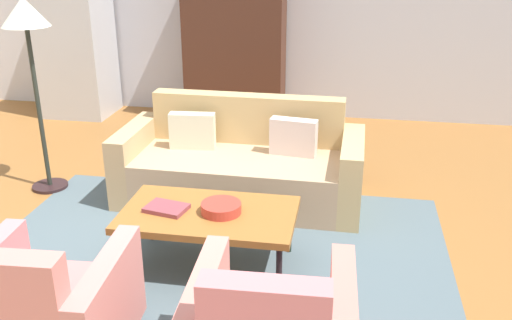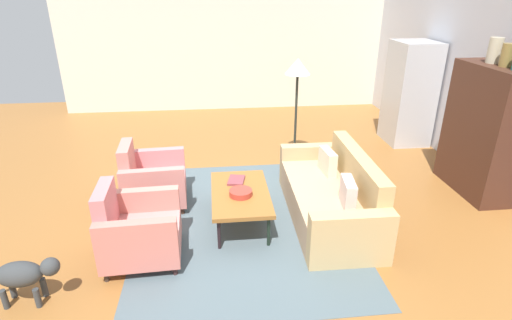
{
  "view_description": "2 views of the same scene",
  "coord_description": "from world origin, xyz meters",
  "px_view_note": "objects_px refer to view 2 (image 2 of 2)",
  "views": [
    {
      "loc": [
        1.18,
        -3.41,
        2.2
      ],
      "look_at": [
        0.51,
        0.45,
        0.63
      ],
      "focal_mm": 39.64,
      "sensor_mm": 36.0,
      "label": 1
    },
    {
      "loc": [
        4.61,
        -0.33,
        2.75
      ],
      "look_at": [
        0.09,
        0.16,
        0.77
      ],
      "focal_mm": 28.24,
      "sensor_mm": 36.0,
      "label": 2
    }
  ],
  "objects_px": {
    "cabinet": "(484,131)",
    "floor_lamp": "(297,76)",
    "refrigerator": "(409,93)",
    "armchair_right": "(135,231)",
    "armchair_left": "(150,181)",
    "fruit_bowl": "(241,193)",
    "vase_tall": "(495,50)",
    "vase_round": "(507,55)",
    "coffee_table": "(240,194)",
    "book_stack": "(236,180)",
    "dog": "(24,275)",
    "couch": "(334,197)"
  },
  "relations": [
    {
      "from": "vase_round",
      "to": "refrigerator",
      "type": "relative_size",
      "value": 0.15
    },
    {
      "from": "vase_tall",
      "to": "couch",
      "type": "bearing_deg",
      "value": -73.24
    },
    {
      "from": "armchair_left",
      "to": "cabinet",
      "type": "distance_m",
      "value": 4.61
    },
    {
      "from": "refrigerator",
      "to": "couch",
      "type": "bearing_deg",
      "value": -39.73
    },
    {
      "from": "fruit_bowl",
      "to": "refrigerator",
      "type": "xyz_separation_m",
      "value": [
        -2.64,
        3.31,
        0.46
      ]
    },
    {
      "from": "couch",
      "to": "floor_lamp",
      "type": "height_order",
      "value": "floor_lamp"
    },
    {
      "from": "armchair_right",
      "to": "dog",
      "type": "height_order",
      "value": "armchair_right"
    },
    {
      "from": "coffee_table",
      "to": "dog",
      "type": "xyz_separation_m",
      "value": [
        1.17,
        -2.07,
        -0.08
      ]
    },
    {
      "from": "coffee_table",
      "to": "floor_lamp",
      "type": "relative_size",
      "value": 0.7
    },
    {
      "from": "book_stack",
      "to": "refrigerator",
      "type": "xyz_separation_m",
      "value": [
        -2.26,
        3.33,
        0.48
      ]
    },
    {
      "from": "book_stack",
      "to": "armchair_right",
      "type": "bearing_deg",
      "value": -51.84
    },
    {
      "from": "armchair_right",
      "to": "refrigerator",
      "type": "distance_m",
      "value": 5.5
    },
    {
      "from": "vase_round",
      "to": "floor_lamp",
      "type": "height_order",
      "value": "vase_round"
    },
    {
      "from": "fruit_bowl",
      "to": "cabinet",
      "type": "height_order",
      "value": "cabinet"
    },
    {
      "from": "vase_tall",
      "to": "vase_round",
      "type": "bearing_deg",
      "value": 0.0
    },
    {
      "from": "coffee_table",
      "to": "fruit_bowl",
      "type": "height_order",
      "value": "fruit_bowl"
    },
    {
      "from": "armchair_right",
      "to": "coffee_table",
      "type": "bearing_deg",
      "value": 115.07
    },
    {
      "from": "armchair_left",
      "to": "refrigerator",
      "type": "height_order",
      "value": "refrigerator"
    },
    {
      "from": "armchair_right",
      "to": "fruit_bowl",
      "type": "xyz_separation_m",
      "value": [
        -0.51,
        1.17,
        0.12
      ]
    },
    {
      "from": "armchair_left",
      "to": "fruit_bowl",
      "type": "height_order",
      "value": "armchair_left"
    },
    {
      "from": "cabinet",
      "to": "floor_lamp",
      "type": "xyz_separation_m",
      "value": [
        -1.28,
        -2.37,
        0.54
      ]
    },
    {
      "from": "couch",
      "to": "armchair_left",
      "type": "bearing_deg",
      "value": 76.62
    },
    {
      "from": "armchair_left",
      "to": "vase_tall",
      "type": "distance_m",
      "value": 4.85
    },
    {
      "from": "cabinet",
      "to": "refrigerator",
      "type": "distance_m",
      "value": 2.03
    },
    {
      "from": "fruit_bowl",
      "to": "floor_lamp",
      "type": "xyz_separation_m",
      "value": [
        -1.89,
        1.04,
        0.98
      ]
    },
    {
      "from": "refrigerator",
      "to": "floor_lamp",
      "type": "height_order",
      "value": "refrigerator"
    },
    {
      "from": "vase_round",
      "to": "coffee_table",
      "type": "bearing_deg",
      "value": -83.02
    },
    {
      "from": "couch",
      "to": "cabinet",
      "type": "height_order",
      "value": "cabinet"
    },
    {
      "from": "vase_round",
      "to": "refrigerator",
      "type": "xyz_separation_m",
      "value": [
        -2.13,
        -0.1,
        -1.02
      ]
    },
    {
      "from": "cabinet",
      "to": "vase_tall",
      "type": "distance_m",
      "value": 1.07
    },
    {
      "from": "armchair_right",
      "to": "fruit_bowl",
      "type": "height_order",
      "value": "armchair_right"
    },
    {
      "from": "fruit_bowl",
      "to": "armchair_left",
      "type": "bearing_deg",
      "value": -120.44
    },
    {
      "from": "coffee_table",
      "to": "book_stack",
      "type": "relative_size",
      "value": 3.85
    },
    {
      "from": "coffee_table",
      "to": "vase_round",
      "type": "distance_m",
      "value": 3.76
    },
    {
      "from": "armchair_right",
      "to": "refrigerator",
      "type": "relative_size",
      "value": 0.48
    },
    {
      "from": "vase_tall",
      "to": "vase_round",
      "type": "relative_size",
      "value": 1.15
    },
    {
      "from": "vase_tall",
      "to": "floor_lamp",
      "type": "xyz_separation_m",
      "value": [
        -1.13,
        -2.37,
        -0.52
      ]
    },
    {
      "from": "armchair_right",
      "to": "vase_tall",
      "type": "relative_size",
      "value": 2.68
    },
    {
      "from": "dog",
      "to": "vase_round",
      "type": "bearing_deg",
      "value": 19.15
    },
    {
      "from": "vase_tall",
      "to": "armchair_right",
      "type": "bearing_deg",
      "value": -74.48
    },
    {
      "from": "refrigerator",
      "to": "armchair_right",
      "type": "bearing_deg",
      "value": -54.83
    },
    {
      "from": "armchair_left",
      "to": "dog",
      "type": "xyz_separation_m",
      "value": [
        1.77,
        -0.91,
        -0.03
      ]
    },
    {
      "from": "book_stack",
      "to": "cabinet",
      "type": "xyz_separation_m",
      "value": [
        -0.23,
        3.44,
        0.46
      ]
    },
    {
      "from": "armchair_left",
      "to": "armchair_right",
      "type": "distance_m",
      "value": 1.2
    },
    {
      "from": "coffee_table",
      "to": "refrigerator",
      "type": "distance_m",
      "value": 4.21
    },
    {
      "from": "book_stack",
      "to": "vase_tall",
      "type": "relative_size",
      "value": 0.95
    },
    {
      "from": "armchair_right",
      "to": "vase_round",
      "type": "xyz_separation_m",
      "value": [
        -1.02,
        4.57,
        1.6
      ]
    },
    {
      "from": "armchair_left",
      "to": "fruit_bowl",
      "type": "relative_size",
      "value": 3.17
    },
    {
      "from": "couch",
      "to": "book_stack",
      "type": "bearing_deg",
      "value": 77.35
    },
    {
      "from": "coffee_table",
      "to": "cabinet",
      "type": "height_order",
      "value": "cabinet"
    }
  ]
}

